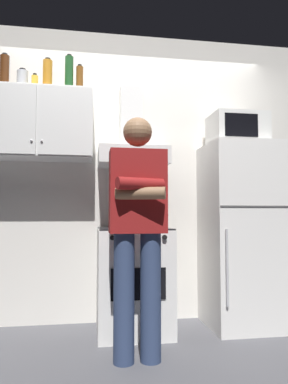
% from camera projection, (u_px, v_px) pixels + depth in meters
% --- Properties ---
extents(ground_plane, '(7.00, 7.00, 0.00)m').
position_uv_depth(ground_plane, '(144.00, 342.00, 2.68)').
color(ground_plane, '#4C4C51').
extents(back_wall_tiled, '(4.80, 0.10, 2.70)m').
position_uv_depth(back_wall_tiled, '(134.00, 175.00, 3.36)').
color(back_wall_tiled, silver).
rests_on(back_wall_tiled, ground_plane).
extents(upper_cabinet, '(0.90, 0.37, 0.60)m').
position_uv_depth(upper_cabinet, '(40.00, 124.00, 3.03)').
color(upper_cabinet, silver).
extents(stove_oven, '(0.60, 0.62, 0.87)m').
position_uv_depth(stove_oven, '(134.00, 279.00, 2.94)').
color(stove_oven, white).
rests_on(stove_oven, ground_plane).
extents(range_hood, '(0.60, 0.44, 0.75)m').
position_uv_depth(range_hood, '(132.00, 145.00, 3.14)').
color(range_hood, white).
extents(refrigerator, '(0.60, 0.62, 1.60)m').
position_uv_depth(refrigerator, '(240.00, 234.00, 3.11)').
color(refrigerator, white).
rests_on(refrigerator, ground_plane).
extents(microwave, '(0.48, 0.37, 0.28)m').
position_uv_depth(microwave, '(237.00, 130.00, 3.19)').
color(microwave, silver).
rests_on(microwave, refrigerator).
extents(person_standing, '(0.38, 0.33, 1.64)m').
position_uv_depth(person_standing, '(138.00, 225.00, 2.37)').
color(person_standing, navy).
rests_on(person_standing, ground_plane).
extents(cooking_pot, '(0.28, 0.18, 0.11)m').
position_uv_depth(cooking_pot, '(151.00, 220.00, 2.88)').
color(cooking_pot, '#B7BABF').
rests_on(cooking_pot, stove_oven).
extents(bottle_liquor_amber, '(0.08, 0.08, 0.30)m').
position_uv_depth(bottle_liquor_amber, '(48.00, 76.00, 3.09)').
color(bottle_liquor_amber, '#B7721E').
rests_on(bottle_liquor_amber, upper_cabinet).
extents(bottle_rum_dark, '(0.08, 0.08, 0.32)m').
position_uv_depth(bottle_rum_dark, '(4.00, 72.00, 3.03)').
color(bottle_rum_dark, '#47230F').
rests_on(bottle_rum_dark, upper_cabinet).
extents(bottle_canister_steel, '(0.09, 0.09, 0.19)m').
position_uv_depth(bottle_canister_steel, '(22.00, 80.00, 3.04)').
color(bottle_canister_steel, '#B2B5BA').
rests_on(bottle_canister_steel, upper_cabinet).
extents(bottle_wine_green, '(0.07, 0.07, 0.33)m').
position_uv_depth(bottle_wine_green, '(69.00, 74.00, 3.08)').
color(bottle_wine_green, '#19471E').
rests_on(bottle_wine_green, upper_cabinet).
extents(bottle_beer_brown, '(0.06, 0.06, 0.25)m').
position_uv_depth(bottle_beer_brown, '(80.00, 79.00, 3.11)').
color(bottle_beer_brown, brown).
rests_on(bottle_beer_brown, upper_cabinet).
extents(bottle_spice_jar, '(0.06, 0.06, 0.14)m').
position_uv_depth(bottle_spice_jar, '(35.00, 83.00, 3.04)').
color(bottle_spice_jar, gold).
rests_on(bottle_spice_jar, upper_cabinet).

